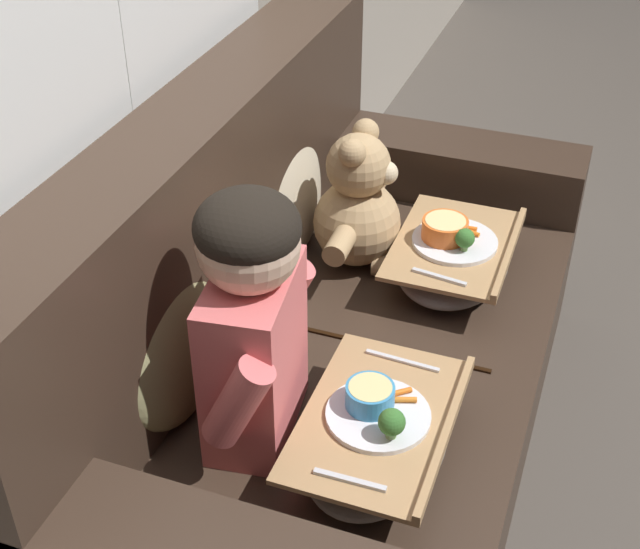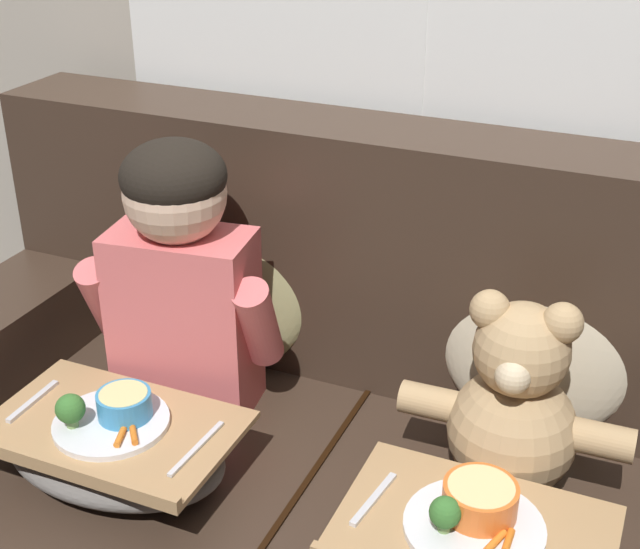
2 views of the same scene
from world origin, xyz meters
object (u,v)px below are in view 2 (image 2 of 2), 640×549
at_px(throw_pillow_behind_child, 232,280).
at_px(lap_tray_child, 114,447).
at_px(couch, 336,477).
at_px(teddy_bear, 514,410).
at_px(child_figure, 180,267).
at_px(throw_pillow_behind_teddy, 538,344).

xyz_separation_m(throw_pillow_behind_child, lap_tray_child, (0.00, -0.48, -0.13)).
height_order(couch, teddy_bear, couch).
bearing_deg(child_figure, lap_tray_child, -90.03).
relative_size(throw_pillow_behind_teddy, teddy_bear, 0.96).
bearing_deg(child_figure, teddy_bear, -0.37).
distance_m(couch, throw_pillow_behind_teddy, 0.50).
bearing_deg(teddy_bear, couch, -179.89).
bearing_deg(throw_pillow_behind_child, throw_pillow_behind_teddy, 0.00).
height_order(couch, lap_tray_child, couch).
height_order(throw_pillow_behind_child, teddy_bear, throw_pillow_behind_child).
xyz_separation_m(couch, throw_pillow_behind_teddy, (0.35, 0.21, 0.29)).
bearing_deg(teddy_bear, lap_tray_child, -158.86).
relative_size(throw_pillow_behind_child, child_figure, 0.72).
distance_m(couch, throw_pillow_behind_child, 0.50).
distance_m(throw_pillow_behind_child, child_figure, 0.24).
relative_size(throw_pillow_behind_child, lap_tray_child, 0.90).
bearing_deg(lap_tray_child, throw_pillow_behind_child, 90.00).
height_order(teddy_bear, lap_tray_child, teddy_bear).
xyz_separation_m(couch, throw_pillow_behind_child, (-0.35, 0.21, 0.29)).
relative_size(throw_pillow_behind_teddy, child_figure, 0.70).
distance_m(couch, teddy_bear, 0.44).
bearing_deg(throw_pillow_behind_teddy, teddy_bear, -89.96).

